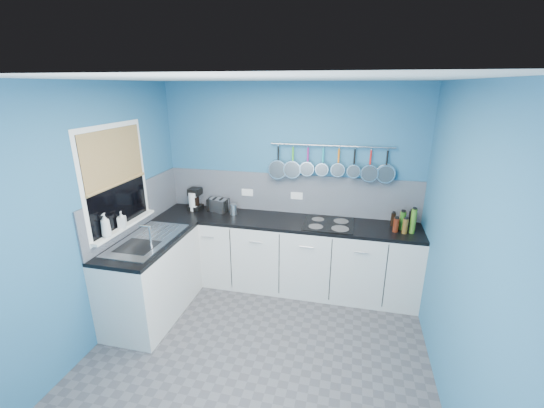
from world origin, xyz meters
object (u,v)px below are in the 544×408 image
at_px(soap_bottle_a, 105,225).
at_px(paper_towel, 193,201).
at_px(hob, 329,224).
at_px(toaster, 218,205).
at_px(coffee_maker, 195,199).
at_px(canister, 233,209).
at_px(soap_bottle_b, 122,219).

relative_size(soap_bottle_a, paper_towel, 1.00).
xyz_separation_m(soap_bottle_a, hob, (2.07, 1.17, -0.26)).
bearing_deg(soap_bottle_a, toaster, 64.64).
distance_m(paper_towel, hob, 1.77).
bearing_deg(paper_towel, coffee_maker, 75.03).
height_order(toaster, hob, toaster).
bearing_deg(coffee_maker, toaster, 5.08).
xyz_separation_m(paper_towel, toaster, (0.33, 0.05, -0.04)).
height_order(paper_towel, hob, paper_towel).
xyz_separation_m(paper_towel, canister, (0.56, -0.02, -0.05)).
bearing_deg(soap_bottle_a, paper_towel, 76.64).
xyz_separation_m(coffee_maker, hob, (1.75, -0.14, -0.14)).
bearing_deg(hob, canister, 176.06).
height_order(paper_towel, coffee_maker, coffee_maker).
relative_size(paper_towel, canister, 1.81).
xyz_separation_m(toaster, canister, (0.23, -0.07, -0.01)).
distance_m(soap_bottle_a, canister, 1.54).
relative_size(soap_bottle_b, hob, 0.30).
height_order(soap_bottle_a, paper_towel, soap_bottle_a).
bearing_deg(soap_bottle_a, hob, 29.57).
distance_m(soap_bottle_b, toaster, 1.26).
relative_size(soap_bottle_a, soap_bottle_b, 1.39).
height_order(soap_bottle_b, toaster, soap_bottle_b).
relative_size(toaster, hob, 0.44).
distance_m(coffee_maker, canister, 0.56).
bearing_deg(hob, soap_bottle_a, -150.43).
height_order(soap_bottle_b, canister, soap_bottle_b).
xyz_separation_m(coffee_maker, toaster, (0.32, 0.01, -0.06)).
bearing_deg(coffee_maker, soap_bottle_b, -103.76).
relative_size(soap_bottle_a, canister, 1.81).
bearing_deg(canister, soap_bottle_b, -130.49).
bearing_deg(soap_bottle_a, canister, 55.50).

